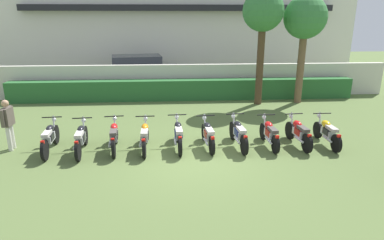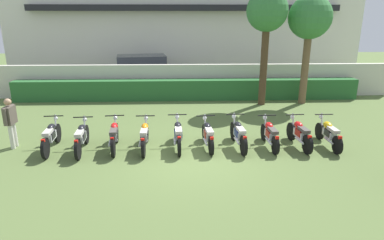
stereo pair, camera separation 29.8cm
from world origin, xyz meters
name	(u,v)px [view 2 (the right image)]	position (x,y,z in m)	size (l,w,h in m)	color
ground	(193,158)	(0.00, 0.00, 0.00)	(60.00, 60.00, 0.00)	#566B38
building	(184,13)	(0.00, 15.37, 4.23)	(22.32, 6.50, 8.47)	silver
compound_wall	(187,81)	(0.00, 8.00, 0.83)	(21.20, 0.30, 1.66)	beige
hedge_row	(187,90)	(0.00, 7.30, 0.50)	(16.96, 0.70, 1.00)	#28602D
parked_car	(145,72)	(-2.36, 10.18, 0.94)	(4.72, 2.61, 1.89)	#9EA3A8
tree_near_inspector	(267,14)	(3.50, 6.20, 4.09)	(1.82, 1.82, 5.14)	#4C3823
tree_far_side	(310,20)	(5.50, 6.36, 3.85)	(1.94, 1.94, 4.93)	brown
motorcycle_in_row_0	(51,136)	(-4.37, 0.81, 0.45)	(0.60, 1.98, 0.97)	black
motorcycle_in_row_1	(82,137)	(-3.40, 0.68, 0.45)	(0.60, 1.93, 0.97)	black
motorcycle_in_row_2	(114,135)	(-2.43, 0.81, 0.46)	(0.60, 1.89, 0.98)	black
motorcycle_in_row_3	(145,135)	(-1.48, 0.77, 0.45)	(0.60, 1.91, 0.96)	black
motorcycle_in_row_4	(178,134)	(-0.45, 0.84, 0.46)	(0.60, 1.91, 0.97)	black
motorcycle_in_row_5	(208,134)	(0.49, 0.82, 0.44)	(0.60, 1.78, 0.94)	black
motorcycle_in_row_6	(238,134)	(1.46, 0.81, 0.45)	(0.60, 1.94, 0.97)	black
motorcycle_in_row_7	(270,134)	(2.45, 0.79, 0.44)	(0.60, 1.78, 0.94)	black
motorcycle_in_row_8	(299,133)	(3.39, 0.77, 0.45)	(0.60, 1.82, 0.96)	black
motorcycle_in_row_9	(329,133)	(4.34, 0.78, 0.44)	(0.60, 1.86, 0.94)	black
inspector_person	(10,119)	(-5.64, 1.06, 0.94)	(0.22, 0.65, 1.59)	silver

